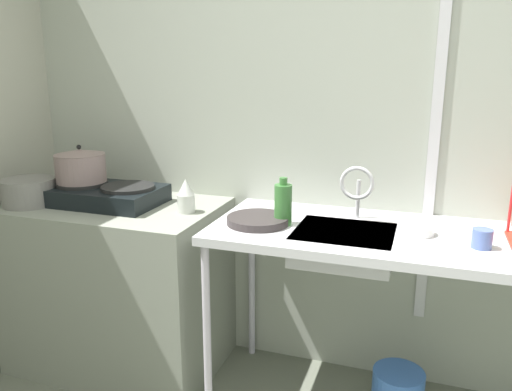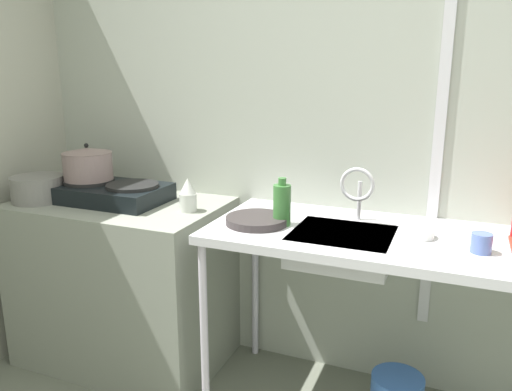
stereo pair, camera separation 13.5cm
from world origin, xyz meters
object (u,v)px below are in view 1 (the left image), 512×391
at_px(stove, 105,194).
at_px(faucet, 357,185).
at_px(pot_on_left_burner, 80,165).
at_px(cup_by_rack, 482,239).
at_px(sink_basin, 344,245).
at_px(bottle_by_sink, 283,204).
at_px(frying_pan, 258,220).
at_px(percolator, 186,196).
at_px(pot_beside_stove, 29,192).
at_px(small_bowl_on_drainboard, 418,230).

relative_size(stove, faucet, 2.22).
height_order(pot_on_left_burner, cup_by_rack, pot_on_left_burner).
xyz_separation_m(pot_on_left_burner, sink_basin, (1.40, -0.05, -0.26)).
height_order(pot_on_left_burner, bottle_by_sink, pot_on_left_burner).
xyz_separation_m(sink_basin, frying_pan, (-0.39, -0.02, 0.08)).
bearing_deg(stove, percolator, -1.07).
xyz_separation_m(stove, pot_beside_stove, (-0.36, -0.14, 0.02)).
height_order(percolator, cup_by_rack, percolator).
bearing_deg(small_bowl_on_drainboard, sink_basin, -168.26).
relative_size(pot_beside_stove, percolator, 1.62).
bearing_deg(small_bowl_on_drainboard, pot_beside_stove, -175.36).
relative_size(stove, frying_pan, 2.05).
bearing_deg(frying_pan, small_bowl_on_drainboard, 7.19).
relative_size(sink_basin, cup_by_rack, 5.44).
distance_m(stove, cup_by_rack, 1.80).
xyz_separation_m(frying_pan, cup_by_rack, (0.93, -0.01, 0.02)).
xyz_separation_m(pot_beside_stove, percolator, (0.84, 0.13, 0.01)).
height_order(pot_beside_stove, bottle_by_sink, bottle_by_sink).
distance_m(percolator, frying_pan, 0.40).
xyz_separation_m(pot_on_left_burner, cup_by_rack, (1.94, -0.09, -0.15)).
xyz_separation_m(sink_basin, bottle_by_sink, (-0.28, 0.01, 0.16)).
bearing_deg(sink_basin, percolator, 177.02).
xyz_separation_m(pot_beside_stove, frying_pan, (1.23, 0.07, -0.05)).
height_order(percolator, frying_pan, percolator).
relative_size(sink_basin, frying_pan, 1.50).
height_order(stove, pot_beside_stove, pot_beside_stove).
height_order(pot_on_left_burner, pot_beside_stove, pot_on_left_burner).
distance_m(pot_on_left_burner, sink_basin, 1.42).
bearing_deg(sink_basin, faucet, 81.38).
bearing_deg(small_bowl_on_drainboard, cup_by_rack, -22.05).
bearing_deg(pot_beside_stove, frying_pan, 3.20).
xyz_separation_m(pot_beside_stove, bottle_by_sink, (1.34, 0.10, 0.03)).
distance_m(cup_by_rack, small_bowl_on_drainboard, 0.26).
distance_m(stove, pot_beside_stove, 0.39).
relative_size(small_bowl_on_drainboard, bottle_by_sink, 0.64).
distance_m(frying_pan, cup_by_rack, 0.93).
bearing_deg(faucet, small_bowl_on_drainboard, -19.24).
height_order(sink_basin, bottle_by_sink, bottle_by_sink).
bearing_deg(sink_basin, small_bowl_on_drainboard, 11.74).
height_order(faucet, bottle_by_sink, faucet).
height_order(stove, sink_basin, stove).
distance_m(sink_basin, faucet, 0.28).
height_order(pot_beside_stove, sink_basin, pot_beside_stove).
bearing_deg(stove, bottle_by_sink, -2.57).
bearing_deg(pot_on_left_burner, sink_basin, -2.04).
height_order(pot_on_left_burner, sink_basin, pot_on_left_burner).
distance_m(pot_beside_stove, cup_by_rack, 2.16).
bearing_deg(faucet, cup_by_rack, -20.56).
xyz_separation_m(pot_beside_stove, small_bowl_on_drainboard, (1.92, 0.16, -0.05)).
bearing_deg(small_bowl_on_drainboard, bottle_by_sink, -174.43).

